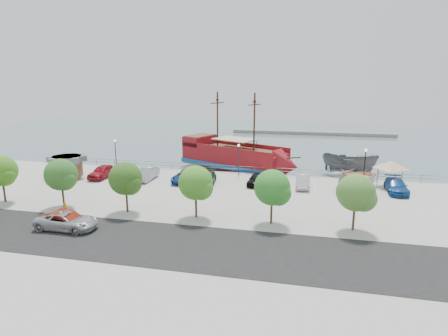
# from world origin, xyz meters

# --- Properties ---
(ground) EXTENTS (160.00, 160.00, 0.00)m
(ground) POSITION_xyz_m (0.00, 0.00, -1.00)
(ground) COLOR slate
(land_slab) EXTENTS (100.00, 58.00, 1.20)m
(land_slab) POSITION_xyz_m (0.00, -21.00, -0.60)
(land_slab) COLOR #B3B0A6
(land_slab) RESTS_ON ground
(street) EXTENTS (100.00, 8.00, 0.04)m
(street) POSITION_xyz_m (0.00, -16.00, 0.01)
(street) COLOR black
(street) RESTS_ON land_slab
(sidewalk) EXTENTS (100.00, 4.00, 0.05)m
(sidewalk) POSITION_xyz_m (0.00, -10.00, 0.01)
(sidewalk) COLOR #A49F96
(sidewalk) RESTS_ON land_slab
(seawall_railing) EXTENTS (50.00, 0.06, 1.00)m
(seawall_railing) POSITION_xyz_m (0.00, 7.80, 0.53)
(seawall_railing) COLOR #5F5F5F
(seawall_railing) RESTS_ON land_slab
(far_shore) EXTENTS (40.00, 3.00, 0.80)m
(far_shore) POSITION_xyz_m (10.00, 55.00, -0.60)
(far_shore) COLOR gray
(far_shore) RESTS_ON ground
(pirate_ship) EXTENTS (19.59, 12.78, 12.30)m
(pirate_ship) POSITION_xyz_m (-0.69, 12.51, 1.06)
(pirate_ship) COLOR maroon
(pirate_ship) RESTS_ON ground
(patrol_boat) EXTENTS (8.32, 4.84, 3.03)m
(patrol_boat) POSITION_xyz_m (14.96, 13.53, 0.51)
(patrol_boat) COLOR #595D60
(patrol_boat) RESTS_ON ground
(speedboat) EXTENTS (7.64, 8.88, 1.55)m
(speedboat) POSITION_xyz_m (15.92, 10.16, -0.23)
(speedboat) COLOR white
(speedboat) RESTS_ON ground
(dock_west) EXTENTS (7.47, 2.19, 0.43)m
(dock_west) POSITION_xyz_m (-13.42, 9.20, -0.79)
(dock_west) COLOR gray
(dock_west) RESTS_ON ground
(dock_mid) EXTENTS (7.87, 3.10, 0.44)m
(dock_mid) POSITION_xyz_m (8.40, 9.20, -0.78)
(dock_mid) COLOR slate
(dock_mid) RESTS_ON ground
(dock_east) EXTENTS (6.56, 2.37, 0.37)m
(dock_east) POSITION_xyz_m (15.63, 9.20, -0.82)
(dock_east) COLOR slate
(dock_east) RESTS_ON ground
(shed) EXTENTS (4.67, 4.67, 2.95)m
(shed) POSITION_xyz_m (-21.53, 0.19, 1.57)
(shed) COLOR brown
(shed) RESTS_ON land_slab
(canopy_tent) EXTENTS (5.15, 5.15, 3.60)m
(canopy_tent) POSITION_xyz_m (18.76, 5.16, 3.13)
(canopy_tent) COLOR slate
(canopy_tent) RESTS_ON land_slab
(street_van) EXTENTS (5.38, 2.51, 1.49)m
(street_van) POSITION_xyz_m (-11.13, -15.04, 0.75)
(street_van) COLOR #A6A9AF
(street_van) RESTS_ON street
(street_sedan) EXTENTS (4.69, 2.20, 1.49)m
(street_sedan) POSITION_xyz_m (-11.40, -14.81, 0.74)
(street_sedan) COLOR maroon
(street_sedan) RESTS_ON street
(fire_hydrant) EXTENTS (0.26, 0.26, 0.75)m
(fire_hydrant) POSITION_xyz_m (-14.33, -10.80, 0.41)
(fire_hydrant) COLOR #D38A00
(fire_hydrant) RESTS_ON sidewalk
(lamp_post_left) EXTENTS (0.36, 0.36, 4.28)m
(lamp_post_left) POSITION_xyz_m (-18.00, 6.50, 2.94)
(lamp_post_left) COLOR black
(lamp_post_left) RESTS_ON land_slab
(lamp_post_mid) EXTENTS (0.36, 0.36, 4.28)m
(lamp_post_mid) POSITION_xyz_m (0.00, 6.50, 2.94)
(lamp_post_mid) COLOR black
(lamp_post_mid) RESTS_ON land_slab
(lamp_post_right) EXTENTS (0.36, 0.36, 4.28)m
(lamp_post_right) POSITION_xyz_m (16.00, 6.50, 2.94)
(lamp_post_right) COLOR black
(lamp_post_right) RESTS_ON land_slab
(tree_a) EXTENTS (3.30, 3.20, 5.00)m
(tree_a) POSITION_xyz_m (-21.85, -10.07, 3.30)
(tree_a) COLOR #473321
(tree_a) RESTS_ON sidewalk
(tree_b) EXTENTS (3.30, 3.20, 5.00)m
(tree_b) POSITION_xyz_m (-14.85, -10.07, 3.30)
(tree_b) COLOR #473321
(tree_b) RESTS_ON sidewalk
(tree_c) EXTENTS (3.30, 3.20, 5.00)m
(tree_c) POSITION_xyz_m (-7.85, -10.07, 3.30)
(tree_c) COLOR #473321
(tree_c) RESTS_ON sidewalk
(tree_d) EXTENTS (3.30, 3.20, 5.00)m
(tree_d) POSITION_xyz_m (-0.85, -10.07, 3.30)
(tree_d) COLOR #473321
(tree_d) RESTS_ON sidewalk
(tree_e) EXTENTS (3.30, 3.20, 5.00)m
(tree_e) POSITION_xyz_m (6.15, -10.07, 3.30)
(tree_e) COLOR #473321
(tree_e) RESTS_ON sidewalk
(tree_f) EXTENTS (3.30, 3.20, 5.00)m
(tree_f) POSITION_xyz_m (13.15, -10.07, 3.30)
(tree_f) COLOR #473321
(tree_f) RESTS_ON sidewalk
(parked_car_a) EXTENTS (2.26, 5.01, 1.67)m
(parked_car_a) POSITION_xyz_m (-17.22, 1.38, 0.84)
(parked_car_a) COLOR maroon
(parked_car_a) RESTS_ON land_slab
(parked_car_b) EXTENTS (1.67, 4.77, 1.57)m
(parked_car_b) POSITION_xyz_m (-11.09, 1.65, 0.78)
(parked_car_b) COLOR #979AA6
(parked_car_b) RESTS_ON land_slab
(parked_car_c) EXTENTS (2.81, 5.36, 1.44)m
(parked_car_c) POSITION_xyz_m (-5.97, 1.90, 0.72)
(parked_car_c) COLOR navy
(parked_car_c) RESTS_ON land_slab
(parked_car_d) EXTENTS (2.46, 4.89, 1.36)m
(parked_car_d) POSITION_xyz_m (-3.03, 1.66, 0.68)
(parked_car_d) COLOR #1E482F
(parked_car_d) RESTS_ON land_slab
(parked_car_e) EXTENTS (2.19, 4.39, 1.44)m
(parked_car_e) POSITION_xyz_m (3.01, 2.35, 0.72)
(parked_car_e) COLOR black
(parked_car_e) RESTS_ON land_slab
(parked_car_f) EXTENTS (1.68, 4.63, 1.52)m
(parked_car_f) POSITION_xyz_m (8.56, 2.54, 0.76)
(parked_car_f) COLOR silver
(parked_car_f) RESTS_ON land_slab
(parked_car_g) EXTENTS (3.06, 5.40, 1.42)m
(parked_car_g) POSITION_xyz_m (13.67, 1.84, 0.71)
(parked_car_g) COLOR gray
(parked_car_g) RESTS_ON land_slab
(parked_car_h) EXTENTS (2.22, 5.26, 1.52)m
(parked_car_h) POSITION_xyz_m (19.05, 2.73, 0.76)
(parked_car_h) COLOR #1B4A8E
(parked_car_h) RESTS_ON land_slab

